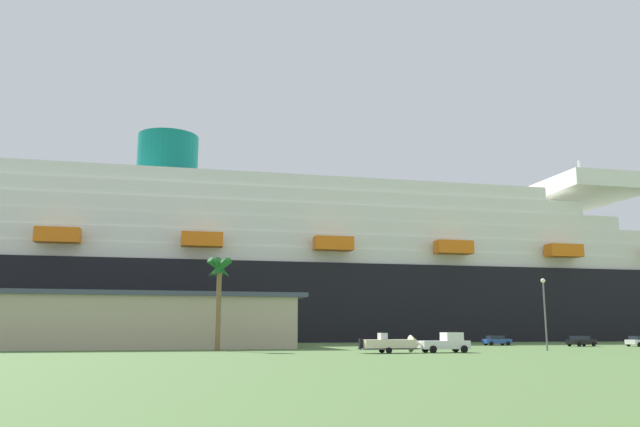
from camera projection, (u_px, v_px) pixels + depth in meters
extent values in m
plane|color=#4C6B38|center=(326.00, 345.00, 106.40)|extent=(600.00, 600.00, 0.00)
cube|color=black|center=(313.00, 306.00, 146.92)|extent=(229.16, 50.66, 16.10)
cube|color=white|center=(313.00, 264.00, 148.66)|extent=(201.75, 46.09, 3.16)
cube|color=white|center=(294.00, 250.00, 148.24)|extent=(189.12, 45.04, 3.16)
cube|color=white|center=(275.00, 236.00, 147.82)|extent=(178.29, 44.03, 3.16)
cube|color=white|center=(256.00, 222.00, 147.39)|extent=(168.78, 43.24, 3.16)
cube|color=white|center=(236.00, 208.00, 146.97)|extent=(159.73, 42.09, 3.16)
cube|color=white|center=(217.00, 193.00, 146.55)|extent=(150.55, 40.70, 3.16)
cube|color=white|center=(567.00, 196.00, 167.07)|extent=(25.05, 42.90, 4.00)
cylinder|color=#0C7266|center=(168.00, 160.00, 145.36)|extent=(14.39, 14.39, 11.22)
cylinder|color=silver|center=(581.00, 182.00, 168.79)|extent=(0.80, 0.80, 12.00)
cube|color=orange|center=(58.00, 235.00, 118.57)|extent=(8.17, 3.65, 2.80)
cube|color=orange|center=(202.00, 240.00, 124.37)|extent=(8.17, 3.65, 2.80)
cube|color=orange|center=(333.00, 244.00, 130.17)|extent=(8.17, 3.65, 2.80)
cube|color=orange|center=(454.00, 247.00, 135.96)|extent=(8.17, 3.65, 2.80)
cube|color=orange|center=(564.00, 251.00, 141.76)|extent=(8.17, 3.65, 2.80)
cube|color=#B7A88C|center=(34.00, 323.00, 86.33)|extent=(69.69, 23.75, 6.81)
cube|color=#3F4759|center=(36.00, 296.00, 87.00)|extent=(72.48, 24.70, 0.60)
cube|color=white|center=(444.00, 345.00, 70.43)|extent=(5.60, 2.01, 0.90)
cube|color=white|center=(452.00, 337.00, 70.87)|extent=(2.02, 1.85, 0.90)
cube|color=#26333F|center=(457.00, 337.00, 71.03)|extent=(0.10, 1.68, 0.63)
cylinder|color=black|center=(456.00, 349.00, 71.83)|extent=(0.80, 0.28, 0.80)
cylinder|color=black|center=(464.00, 349.00, 69.93)|extent=(0.80, 0.28, 0.80)
cylinder|color=black|center=(425.00, 349.00, 70.81)|extent=(0.80, 0.28, 0.80)
cylinder|color=black|center=(433.00, 349.00, 68.92)|extent=(0.80, 0.28, 0.80)
cube|color=#595960|center=(388.00, 349.00, 68.57)|extent=(6.34, 1.88, 0.16)
cube|color=#595960|center=(420.00, 348.00, 69.58)|extent=(2.07, 0.13, 0.10)
cylinder|color=black|center=(382.00, 350.00, 69.44)|extent=(0.64, 0.22, 0.64)
cylinder|color=black|center=(389.00, 350.00, 67.48)|extent=(0.64, 0.22, 0.64)
cube|color=beige|center=(388.00, 344.00, 68.66)|extent=(5.76, 2.09, 0.90)
cone|color=beige|center=(416.00, 344.00, 69.55)|extent=(1.20, 1.87, 1.87)
cube|color=silver|center=(383.00, 336.00, 68.65)|extent=(0.80, 1.00, 0.70)
cube|color=black|center=(361.00, 344.00, 67.83)|extent=(0.36, 0.50, 1.10)
cylinder|color=brown|center=(218.00, 310.00, 76.66)|extent=(0.60, 0.60, 9.78)
cone|color=#1E6628|center=(223.00, 268.00, 77.61)|extent=(1.19, 3.20, 2.43)
cone|color=#1E6628|center=(222.00, 269.00, 77.91)|extent=(2.62, 2.60, 2.64)
cone|color=#1E6628|center=(219.00, 269.00, 77.93)|extent=(3.08, 0.90, 2.56)
cone|color=#1E6628|center=(217.00, 268.00, 77.78)|extent=(2.78, 2.52, 2.54)
cone|color=#1E6628|center=(216.00, 268.00, 77.44)|extent=(0.83, 3.11, 2.50)
cone|color=#1E6628|center=(218.00, 268.00, 77.20)|extent=(2.88, 2.46, 2.46)
cone|color=#1E6628|center=(220.00, 268.00, 77.18)|extent=(2.92, 0.78, 2.75)
cone|color=#1E6628|center=(222.00, 268.00, 77.33)|extent=(2.85, 2.38, 2.58)
sphere|color=#1E6628|center=(220.00, 269.00, 77.55)|extent=(1.10, 1.10, 1.10)
cylinder|color=slate|center=(545.00, 316.00, 77.31)|extent=(0.20, 0.20, 8.19)
sphere|color=#F9F2CC|center=(543.00, 281.00, 78.10)|extent=(0.56, 0.56, 0.56)
cube|color=#264C99|center=(497.00, 341.00, 103.33)|extent=(4.58, 2.21, 0.70)
cube|color=#1E232D|center=(495.00, 337.00, 103.40)|extent=(2.61, 1.89, 0.55)
cylinder|color=black|center=(502.00, 343.00, 104.49)|extent=(0.67, 0.27, 0.66)
cylinder|color=black|center=(508.00, 343.00, 102.65)|extent=(0.67, 0.27, 0.66)
cylinder|color=black|center=(486.00, 343.00, 103.88)|extent=(0.67, 0.27, 0.66)
cylinder|color=black|center=(491.00, 344.00, 102.05)|extent=(0.67, 0.27, 0.66)
cube|color=white|center=(640.00, 342.00, 96.74)|extent=(4.63, 2.48, 0.70)
cube|color=#1E232D|center=(639.00, 338.00, 96.76)|extent=(2.68, 2.04, 0.55)
cylinder|color=black|center=(628.00, 344.00, 96.97)|extent=(0.68, 0.30, 0.66)
cylinder|color=black|center=(639.00, 345.00, 95.23)|extent=(0.68, 0.30, 0.66)
cube|color=black|center=(581.00, 342.00, 97.64)|extent=(5.06, 2.76, 0.70)
cube|color=#1E232D|center=(580.00, 338.00, 97.64)|extent=(2.96, 2.17, 0.55)
cylinder|color=black|center=(584.00, 344.00, 99.10)|extent=(0.69, 0.35, 0.66)
cylinder|color=black|center=(594.00, 344.00, 97.47)|extent=(0.69, 0.35, 0.66)
cylinder|color=black|center=(569.00, 344.00, 97.67)|extent=(0.69, 0.35, 0.66)
cylinder|color=black|center=(579.00, 344.00, 96.05)|extent=(0.69, 0.35, 0.66)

